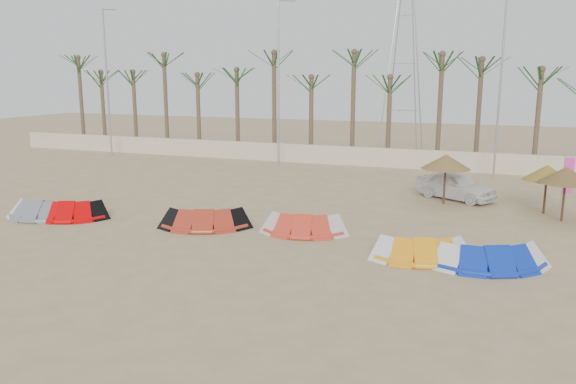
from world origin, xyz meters
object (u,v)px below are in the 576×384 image
at_px(kite_red_right, 306,222).
at_px(parasol_left, 446,162).
at_px(kite_blue, 492,253).
at_px(parasol_right, 547,173).
at_px(kite_grey, 44,208).
at_px(kite_red_left, 74,209).
at_px(kite_red_mid, 209,217).
at_px(kite_orange, 424,246).
at_px(parasol_mid, 566,175).
at_px(car, 456,186).

height_order(kite_red_right, parasol_left, parasol_left).
height_order(kite_blue, parasol_right, parasol_right).
relative_size(kite_grey, kite_red_left, 0.91).
xyz_separation_m(kite_grey, kite_blue, (18.52, 0.23, 0.00)).
bearing_deg(kite_red_mid, parasol_right, 29.26).
bearing_deg(parasol_right, kite_grey, -157.40).
distance_m(kite_red_right, kite_blue, 7.17).
height_order(parasol_left, parasol_right, parasol_left).
bearing_deg(kite_grey, kite_red_mid, 9.28).
distance_m(kite_red_mid, kite_orange, 8.92).
distance_m(kite_orange, parasol_mid, 8.79).
bearing_deg(car, parasol_right, -84.32).
height_order(kite_grey, parasol_right, parasol_right).
bearing_deg(kite_red_mid, kite_red_left, -172.27).
height_order(kite_grey, parasol_left, parasol_left).
distance_m(kite_red_right, kite_orange, 5.07).
height_order(parasol_left, car, parasol_left).
distance_m(kite_grey, kite_red_right, 11.66).
height_order(kite_blue, car, car).
bearing_deg(kite_blue, kite_red_mid, 174.88).
height_order(kite_red_left, parasol_right, parasol_right).
height_order(kite_red_mid, kite_red_right, same).
xyz_separation_m(kite_red_left, kite_blue, (17.24, -0.15, 0.00)).
distance_m(parasol_mid, car, 5.64).
bearing_deg(car, kite_red_left, 151.45).
bearing_deg(kite_orange, parasol_mid, 55.72).
xyz_separation_m(kite_orange, parasol_right, (4.24, 8.39, 1.45)).
bearing_deg(parasol_left, kite_red_right, -122.79).
xyz_separation_m(kite_red_mid, kite_red_right, (4.05, 0.57, -0.00)).
xyz_separation_m(kite_red_left, kite_red_right, (10.24, 1.41, 0.00)).
bearing_deg(kite_grey, parasol_right, 22.60).
bearing_deg(kite_orange, kite_red_left, 179.18).
distance_m(kite_red_mid, car, 12.82).
distance_m(kite_red_mid, kite_red_right, 4.09).
distance_m(kite_grey, parasol_left, 18.53).
distance_m(kite_grey, kite_blue, 18.52).
relative_size(kite_blue, parasol_mid, 1.73).
xyz_separation_m(parasol_left, car, (0.43, 1.29, -1.38)).
xyz_separation_m(kite_grey, kite_red_right, (11.52, 1.79, 0.00)).
distance_m(kite_red_mid, parasol_right, 15.08).
height_order(kite_blue, parasol_mid, parasol_mid).
xyz_separation_m(kite_red_right, kite_blue, (7.00, -1.56, 0.00)).
bearing_deg(kite_grey, kite_red_right, 8.84).
xyz_separation_m(kite_red_mid, kite_orange, (8.85, -1.05, -0.00)).
bearing_deg(kite_red_left, parasol_left, 30.00).
height_order(kite_grey, kite_red_left, same).
xyz_separation_m(kite_red_right, parasol_left, (4.62, 7.16, 1.66)).
xyz_separation_m(kite_blue, car, (-1.96, 10.02, 0.27)).
xyz_separation_m(kite_orange, kite_blue, (2.20, 0.06, 0.00)).
height_order(kite_red_right, car, car).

